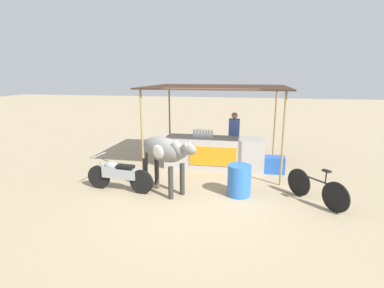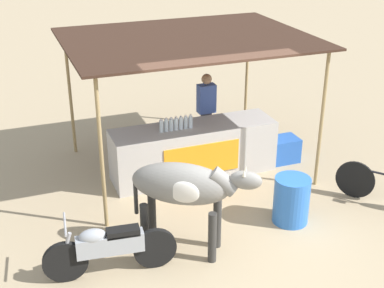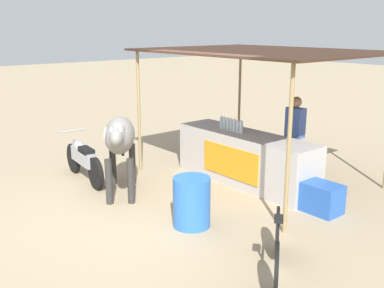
{
  "view_description": "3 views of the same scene",
  "coord_description": "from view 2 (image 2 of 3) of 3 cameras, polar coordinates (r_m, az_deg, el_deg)",
  "views": [
    {
      "loc": [
        1.06,
        -6.67,
        2.88
      ],
      "look_at": [
        -0.42,
        0.79,
        1.07
      ],
      "focal_mm": 28.0,
      "sensor_mm": 36.0,
      "label": 1
    },
    {
      "loc": [
        -3.14,
        -6.01,
        4.65
      ],
      "look_at": [
        -0.33,
        1.41,
        1.0
      ],
      "focal_mm": 50.0,
      "sensor_mm": 36.0,
      "label": 2
    },
    {
      "loc": [
        5.65,
        -3.8,
        2.9
      ],
      "look_at": [
        -0.38,
        1.19,
        0.85
      ],
      "focal_mm": 42.0,
      "sensor_mm": 36.0,
      "label": 3
    }
  ],
  "objects": [
    {
      "name": "ground_plane",
      "position": [
        8.22,
        5.74,
        -9.88
      ],
      "size": [
        60.0,
        60.0,
        0.0
      ],
      "primitive_type": "plane",
      "color": "tan"
    },
    {
      "name": "vendor_behind_counter",
      "position": [
        10.41,
        1.53,
        3.27
      ],
      "size": [
        0.34,
        0.22,
        1.65
      ],
      "color": "#383842",
      "rests_on": "ground"
    },
    {
      "name": "stall_awning",
      "position": [
        9.35,
        -0.47,
        10.72
      ],
      "size": [
        4.2,
        3.2,
        2.49
      ],
      "color": "#382319",
      "rests_on": "ground"
    },
    {
      "name": "cooler_box",
      "position": [
        10.47,
        9.6,
        -0.59
      ],
      "size": [
        0.6,
        0.44,
        0.48
      ],
      "primitive_type": "cube",
      "color": "blue",
      "rests_on": "ground"
    },
    {
      "name": "water_bottle_row",
      "position": [
        9.34,
        -1.71,
        2.17
      ],
      "size": [
        0.61,
        0.07,
        0.25
      ],
      "color": "silver",
      "rests_on": "stall_counter"
    },
    {
      "name": "stall_counter",
      "position": [
        9.73,
        0.19,
        -0.69
      ],
      "size": [
        3.0,
        0.82,
        0.96
      ],
      "color": "#B2ADA8",
      "rests_on": "ground"
    },
    {
      "name": "water_barrel",
      "position": [
        8.51,
        10.55,
        -5.9
      ],
      "size": [
        0.56,
        0.56,
        0.76
      ],
      "primitive_type": "cylinder",
      "color": "blue",
      "rests_on": "ground"
    },
    {
      "name": "motorcycle_parked",
      "position": [
        7.33,
        -8.87,
        -10.83
      ],
      "size": [
        1.8,
        0.55,
        0.9
      ],
      "color": "black",
      "rests_on": "ground"
    },
    {
      "name": "cow",
      "position": [
        7.38,
        -0.72,
        -4.64
      ],
      "size": [
        1.71,
        1.32,
        1.44
      ],
      "color": "gray",
      "rests_on": "ground"
    }
  ]
}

